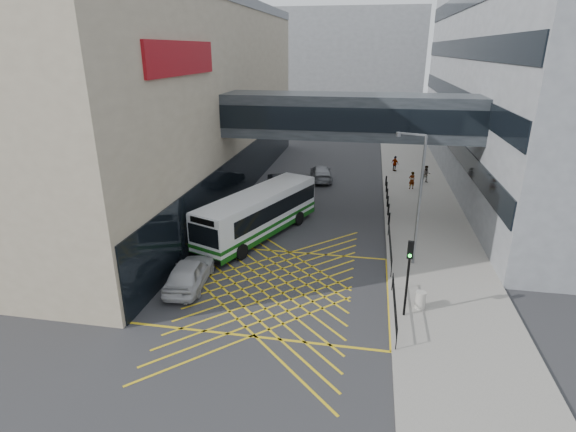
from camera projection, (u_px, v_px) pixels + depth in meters
The scene contains 18 objects.
ground at pixel (275, 287), 24.06m from camera, with size 120.00×120.00×0.00m, color #333335.
building_whsmith at pixel (110, 98), 39.05m from camera, with size 24.17×42.00×16.00m.
building_far at pixel (336, 67), 76.55m from camera, with size 28.00×16.00×18.00m, color gray.
skybridge at pixel (350, 116), 31.99m from camera, with size 20.00×4.10×3.00m.
pavement at pixel (422, 205), 36.34m from camera, with size 6.00×54.00×0.16m, color gray.
box_junction at pixel (275, 287), 24.06m from camera, with size 12.00×9.00×0.01m.
bus at pixel (260, 212), 30.20m from camera, with size 6.41×11.12×3.08m.
car_white at pixel (189, 273), 23.93m from camera, with size 2.01×4.92×1.57m, color #B9B9BB.
car_dark at pixel (280, 181), 40.66m from camera, with size 1.83×4.67×1.46m, color black.
car_silver at pixel (321, 173), 43.40m from camera, with size 2.06×4.87×1.51m, color gray.
traffic_light at pixel (409, 268), 20.27m from camera, with size 0.29×0.46×3.89m.
street_lamp at pixel (417, 193), 25.00m from camera, with size 1.69×0.74×7.57m.
litter_bin at pixel (420, 300), 21.70m from camera, with size 0.50×0.50×0.86m, color #ADA89E.
kerb_railings at pixel (392, 267), 24.35m from camera, with size 0.05×12.54×1.00m.
bollards at pixel (387, 197), 36.62m from camera, with size 0.14×10.14×0.90m.
pedestrian_a at pixel (412, 180), 40.14m from camera, with size 0.63×0.45×1.58m, color gray.
pedestrian_b at pixel (426, 174), 42.05m from camera, with size 0.78×0.46×1.60m, color gray.
pedestrian_c at pixel (395, 164), 45.96m from camera, with size 0.93×0.45×1.57m, color gray.
Camera 1 is at (4.53, -20.73, 11.98)m, focal length 28.00 mm.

